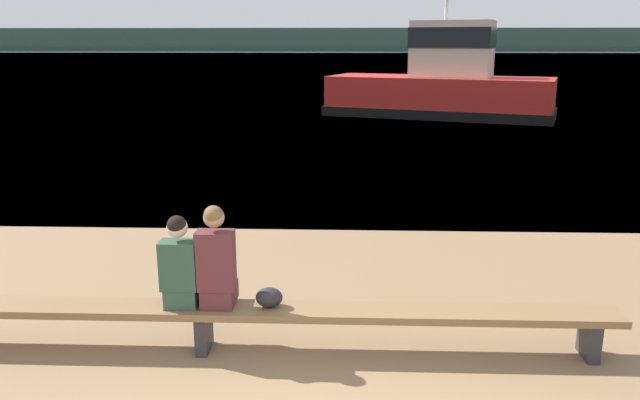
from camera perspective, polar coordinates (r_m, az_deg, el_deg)
The scene contains 7 objects.
water_surface at distance 130.01m, azimuth 2.09°, elevation 13.03°, with size 240.00×240.00×0.00m, color teal.
far_shoreline at distance 190.21m, azimuth 2.14°, elevation 14.44°, with size 600.00×12.00×6.54m, color #2D3D2D.
bench_main at distance 6.50m, azimuth -10.65°, elevation -10.17°, with size 8.34×0.41×0.48m.
person_left at distance 6.38m, azimuth -12.63°, elevation -6.04°, with size 0.37×0.43×0.96m.
person_right at distance 6.28m, azimuth -9.44°, elevation -5.74°, with size 0.37×0.43×1.06m.
shopping_bag at distance 6.34m, azimuth -4.67°, elevation -8.87°, with size 0.27×0.21×0.20m.
tugboat_red at distance 26.60m, azimuth 11.09°, elevation 10.11°, with size 9.75×6.17×6.62m.
Camera 1 is at (0.27, -3.54, 3.08)m, focal length 35.00 mm.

